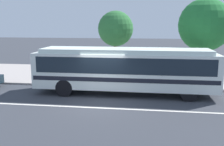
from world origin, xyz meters
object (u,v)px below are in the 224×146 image
Objects in this scene: pedestrian_standing_by_tree at (100,65)px; pedestrian_walking_along_curb at (119,66)px; street_tree_mid_block at (205,25)px; transit_bus at (125,68)px; street_tree_near_stop at (116,29)px; pedestrian_waiting_near_sign at (138,71)px.

pedestrian_walking_along_curb is at bearing 3.05° from pedestrian_standing_by_tree.
street_tree_mid_block is (5.90, 0.35, 2.94)m from pedestrian_walking_along_curb.
pedestrian_standing_by_tree is at bearing 122.64° from transit_bus.
transit_bus is at bearing -76.06° from street_tree_near_stop.
pedestrian_standing_by_tree reaches higher than pedestrian_waiting_near_sign.
pedestrian_waiting_near_sign is (0.67, 1.92, -0.50)m from transit_bus.
pedestrian_standing_by_tree is at bearing 152.45° from pedestrian_waiting_near_sign.
pedestrian_standing_by_tree is 0.35× the size of street_tree_near_stop.
pedestrian_standing_by_tree reaches higher than pedestrian_walking_along_curb.
transit_bus reaches higher than pedestrian_waiting_near_sign.
pedestrian_waiting_near_sign is at bearing -27.55° from pedestrian_standing_by_tree.
street_tree_mid_block is at bearing 3.43° from pedestrian_walking_along_curb.
street_tree_near_stop is (-0.43, 1.22, 2.65)m from pedestrian_walking_along_curb.
street_tree_near_stop is at bearing 123.40° from pedestrian_waiting_near_sign.
pedestrian_walking_along_curb is at bearing 102.02° from transit_bus.
pedestrian_waiting_near_sign is at bearing -47.96° from pedestrian_walking_along_curb.
street_tree_near_stop is at bearing 103.94° from transit_bus.
transit_bus is at bearing -77.98° from pedestrian_walking_along_curb.
street_tree_near_stop is (-1.83, 2.78, 2.66)m from pedestrian_waiting_near_sign.
transit_bus is 4.06m from pedestrian_standing_by_tree.
transit_bus reaches higher than pedestrian_standing_by_tree.
pedestrian_waiting_near_sign is 5.71m from street_tree_mid_block.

